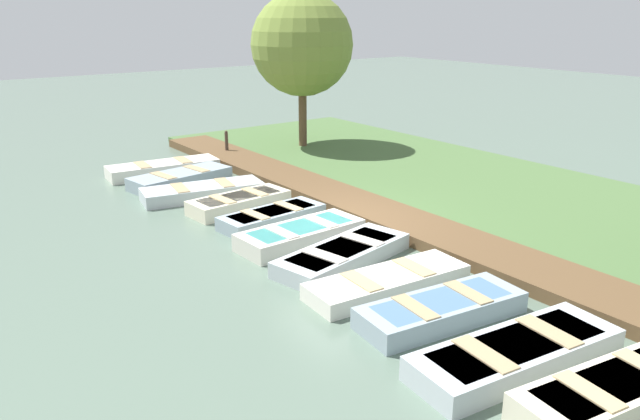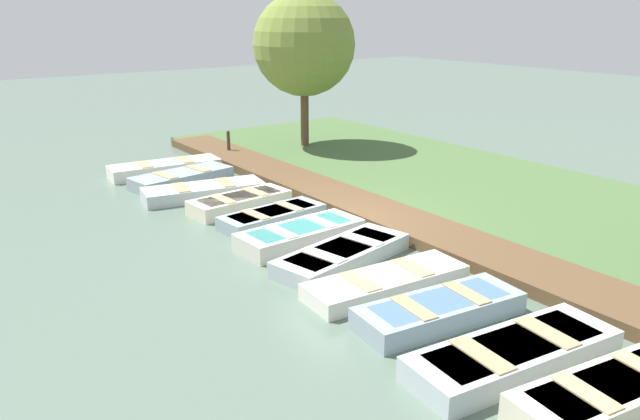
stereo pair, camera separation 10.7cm
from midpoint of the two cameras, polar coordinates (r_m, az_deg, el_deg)
ground_plane at (r=14.73m, az=1.56°, el=-1.90°), size 80.00×80.00×0.00m
shore_bank at (r=18.04m, az=14.30°, el=1.61°), size 8.00×24.00×0.19m
dock_walkway at (r=15.56m, az=5.78°, el=-0.38°), size 1.53×22.33×0.27m
rowboat_0 at (r=20.31m, az=-13.83°, el=3.76°), size 3.50×1.36×0.41m
rowboat_1 at (r=18.98m, az=-12.35°, el=2.89°), size 3.15×1.57×0.41m
rowboat_2 at (r=17.55m, az=-10.40°, el=1.73°), size 3.43×1.67×0.38m
rowboat_3 at (r=16.34m, az=-7.14°, el=0.72°), size 2.73×1.22×0.40m
rowboat_4 at (r=15.19m, az=-4.16°, el=-0.61°), size 2.73×1.21×0.36m
rowboat_5 at (r=13.89m, az=-1.57°, el=-2.25°), size 2.95×1.26×0.42m
rowboat_6 at (r=12.85m, az=2.28°, el=-4.10°), size 3.33×1.76×0.37m
rowboat_7 at (r=11.71m, az=6.39°, el=-6.55°), size 3.27×1.26×0.34m
rowboat_8 at (r=10.76m, az=11.17°, el=-8.95°), size 3.06×1.38×0.40m
rowboat_9 at (r=9.75m, az=17.60°, el=-12.48°), size 3.51×1.49×0.41m
rowboat_10 at (r=9.34m, az=25.65°, el=-14.87°), size 3.18×1.41×0.43m
mooring_post_near at (r=22.16m, az=-8.22°, el=6.01°), size 0.12×0.12×0.96m
park_tree_far_left at (r=22.61m, az=-1.32°, el=14.87°), size 3.60×3.60×5.60m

